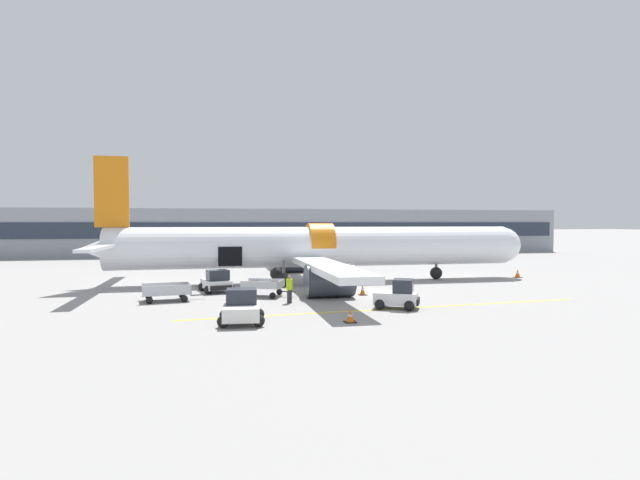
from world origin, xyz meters
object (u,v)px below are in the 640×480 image
object	(u,v)px
airplane	(314,248)
ground_crew_loader_a	(308,279)
baggage_cart_queued	(169,293)
ground_crew_driver	(322,276)
baggage_cart_loading	(264,288)
ground_crew_supervisor	(328,280)
ground_crew_loader_b	(289,288)
suitcase_on_tarmac_upright	(237,296)
baggage_tug_rear	(217,282)
baggage_tug_lead	(242,309)
baggage_tug_mid	(398,296)

from	to	relation	value
airplane	ground_crew_loader_a	size ratio (longest dim) A/B	21.71
baggage_cart_queued	ground_crew_driver	distance (m)	10.65
baggage_cart_loading	ground_crew_supervisor	bearing A→B (deg)	11.73
ground_crew_loader_b	ground_crew_driver	bearing A→B (deg)	61.06
airplane	ground_crew_driver	world-z (taller)	airplane
airplane	ground_crew_loader_b	world-z (taller)	airplane
baggage_cart_loading	ground_crew_loader_b	size ratio (longest dim) A/B	2.12
airplane	ground_crew_supervisor	bearing A→B (deg)	-91.87
baggage_cart_loading	ground_crew_loader_a	world-z (taller)	ground_crew_loader_a
suitcase_on_tarmac_upright	airplane	bearing A→B (deg)	52.48
baggage_tug_rear	ground_crew_loader_a	bearing A→B (deg)	-9.88
baggage_cart_loading	ground_crew_driver	size ratio (longest dim) A/B	2.01
ground_crew_supervisor	baggage_cart_queued	bearing A→B (deg)	-171.97
ground_crew_loader_a	ground_crew_supervisor	bearing A→B (deg)	-31.08
airplane	baggage_cart_loading	bearing A→B (deg)	-124.12
baggage_tug_lead	baggage_cart_queued	xyz separation A→B (m)	(-3.89, 7.55, -0.19)
baggage_cart_loading	ground_crew_loader_a	xyz separation A→B (m)	(3.08, 1.64, 0.30)
baggage_cart_queued	ground_crew_supervisor	world-z (taller)	ground_crew_supervisor
baggage_tug_mid	baggage_cart_queued	distance (m)	13.51
baggage_cart_loading	suitcase_on_tarmac_upright	xyz separation A→B (m)	(-1.78, -1.54, -0.25)
ground_crew_driver	ground_crew_supervisor	world-z (taller)	ground_crew_driver
baggage_tug_lead	baggage_tug_mid	bearing A→B (deg)	14.71
baggage_cart_queued	baggage_tug_lead	bearing A→B (deg)	-62.74
baggage_cart_queued	ground_crew_driver	size ratio (longest dim) A/B	2.20
baggage_tug_rear	ground_crew_loader_a	size ratio (longest dim) A/B	1.85
ground_crew_supervisor	ground_crew_loader_a	bearing A→B (deg)	148.92
baggage_tug_rear	ground_crew_loader_a	distance (m)	6.11
airplane	baggage_tug_rear	size ratio (longest dim) A/B	11.75
ground_crew_driver	suitcase_on_tarmac_upright	bearing A→B (deg)	-144.09
baggage_tug_rear	baggage_cart_loading	xyz separation A→B (m)	(2.94, -2.69, -0.11)
airplane	suitcase_on_tarmac_upright	size ratio (longest dim) A/B	50.35
airplane	baggage_cart_queued	bearing A→B (deg)	-145.04
baggage_cart_loading	baggage_cart_queued	world-z (taller)	baggage_cart_loading
ground_crew_loader_b	baggage_cart_queued	bearing A→B (deg)	161.56
baggage_cart_loading	baggage_cart_queued	distance (m)	5.78
suitcase_on_tarmac_upright	baggage_tug_mid	bearing A→B (deg)	-27.02
baggage_cart_queued	airplane	bearing A→B (deg)	34.96
airplane	ground_crew_driver	distance (m)	4.15
baggage_tug_mid	ground_crew_supervisor	world-z (taller)	baggage_tug_mid
ground_crew_loader_b	ground_crew_supervisor	distance (m)	4.88
airplane	ground_crew_loader_a	world-z (taller)	airplane
baggage_tug_rear	baggage_tug_mid	bearing A→B (deg)	-41.62
baggage_cart_queued	ground_crew_loader_b	size ratio (longest dim) A/B	2.33
baggage_tug_lead	ground_crew_driver	bearing A→B (deg)	60.54
baggage_cart_queued	suitcase_on_tarmac_upright	bearing A→B (deg)	-14.26
baggage_tug_lead	ground_crew_supervisor	size ratio (longest dim) A/B	1.64
baggage_cart_loading	ground_crew_loader_a	bearing A→B (deg)	28.09
baggage_cart_loading	baggage_tug_mid	bearing A→B (deg)	-41.24
ground_crew_supervisor	ground_crew_loader_b	bearing A→B (deg)	-130.21
baggage_tug_mid	baggage_cart_loading	world-z (taller)	baggage_tug_mid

